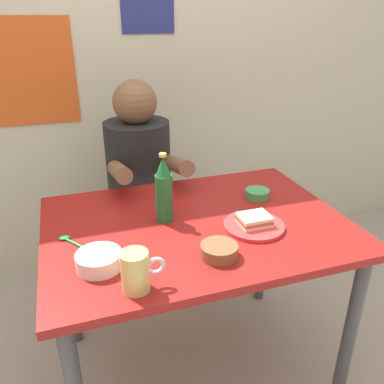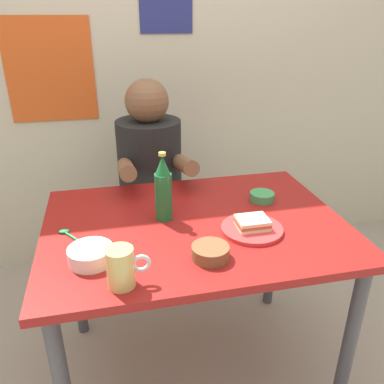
% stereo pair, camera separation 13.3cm
% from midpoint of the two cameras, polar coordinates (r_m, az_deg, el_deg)
% --- Properties ---
extents(ground_plane, '(6.00, 6.00, 0.00)m').
position_cam_midpoint_polar(ground_plane, '(1.93, -1.65, -24.05)').
color(ground_plane, gray).
extents(wall_back, '(4.40, 0.09, 2.60)m').
position_cam_midpoint_polar(wall_back, '(2.30, -10.26, 20.64)').
color(wall_back, '#BCB299').
rests_on(wall_back, ground).
extents(dining_table, '(1.10, 0.80, 0.74)m').
position_cam_midpoint_polar(dining_table, '(1.50, -1.95, -7.54)').
color(dining_table, maroon).
rests_on(dining_table, ground).
extents(stool, '(0.34, 0.34, 0.45)m').
position_cam_midpoint_polar(stool, '(2.17, -8.93, -6.11)').
color(stool, '#4C4C51').
rests_on(stool, ground).
extents(person_seated, '(0.33, 0.56, 0.72)m').
position_cam_midpoint_polar(person_seated, '(1.98, -9.66, 4.16)').
color(person_seated, black).
rests_on(person_seated, stool).
extents(plate_orange, '(0.22, 0.22, 0.01)m').
position_cam_midpoint_polar(plate_orange, '(1.42, 6.33, -4.98)').
color(plate_orange, red).
rests_on(plate_orange, dining_table).
extents(sandwich, '(0.11, 0.09, 0.04)m').
position_cam_midpoint_polar(sandwich, '(1.41, 6.38, -4.09)').
color(sandwich, beige).
rests_on(sandwich, plate_orange).
extents(beer_mug, '(0.13, 0.08, 0.12)m').
position_cam_midpoint_polar(beer_mug, '(1.12, -11.61, -11.31)').
color(beer_mug, '#D1BC66').
rests_on(beer_mug, dining_table).
extents(beer_bottle, '(0.06, 0.06, 0.26)m').
position_cam_midpoint_polar(beer_bottle, '(1.42, -6.79, 0.10)').
color(beer_bottle, '#19602D').
rests_on(beer_bottle, dining_table).
extents(dip_bowl_green, '(0.10, 0.10, 0.03)m').
position_cam_midpoint_polar(dip_bowl_green, '(1.65, 7.20, -0.24)').
color(dip_bowl_green, '#388C4C').
rests_on(dip_bowl_green, dining_table).
extents(condiment_bowl_brown, '(0.12, 0.12, 0.04)m').
position_cam_midpoint_polar(condiment_bowl_brown, '(1.25, 0.89, -8.55)').
color(condiment_bowl_brown, brown).
rests_on(condiment_bowl_brown, dining_table).
extents(rice_bowl_white, '(0.14, 0.14, 0.05)m').
position_cam_midpoint_polar(rice_bowl_white, '(1.25, -16.43, -9.50)').
color(rice_bowl_white, silver).
rests_on(rice_bowl_white, dining_table).
extents(spoon, '(0.08, 0.10, 0.01)m').
position_cam_midpoint_polar(spoon, '(1.42, -20.13, -6.66)').
color(spoon, '#26A559').
rests_on(spoon, dining_table).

